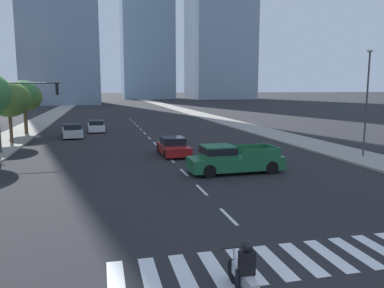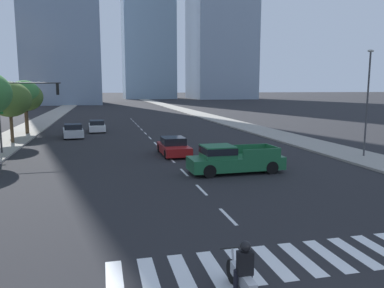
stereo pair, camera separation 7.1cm
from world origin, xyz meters
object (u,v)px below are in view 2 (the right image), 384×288
(sedan_red_1, at_px, (174,147))
(street_tree_fourth, at_px, (24,93))
(sedan_white_0, at_px, (97,126))
(pickup_truck, at_px, (231,159))
(sedan_silver_2, at_px, (73,131))
(motorcycle_third, at_px, (243,276))
(street_lamp_east, at_px, (368,95))
(street_tree_third, at_px, (10,99))
(street_tree_fifth, at_px, (26,97))
(traffic_signal_far, at_px, (23,101))

(sedan_red_1, height_order, street_tree_fourth, street_tree_fourth)
(sedan_red_1, bearing_deg, sedan_white_0, -162.14)
(pickup_truck, height_order, sedan_silver_2, pickup_truck)
(motorcycle_third, height_order, street_lamp_east, street_lamp_east)
(street_tree_third, bearing_deg, sedan_red_1, -33.80)
(sedan_silver_2, bearing_deg, motorcycle_third, -175.37)
(sedan_white_0, height_order, sedan_silver_2, sedan_silver_2)
(street_tree_fourth, xyz_separation_m, street_tree_fifth, (-0.00, 0.56, -0.44))
(pickup_truck, bearing_deg, sedan_red_1, -73.60)
(sedan_red_1, height_order, traffic_signal_far, traffic_signal_far)
(street_tree_fourth, bearing_deg, sedan_white_0, 12.85)
(sedan_silver_2, relative_size, street_tree_third, 0.83)
(sedan_silver_2, distance_m, street_tree_fifth, 7.09)
(sedan_white_0, bearing_deg, traffic_signal_far, 157.63)
(pickup_truck, xyz_separation_m, street_tree_third, (-15.17, 15.51, 3.17))
(traffic_signal_far, relative_size, street_lamp_east, 0.75)
(street_tree_fifth, bearing_deg, street_lamp_east, -38.18)
(sedan_white_0, bearing_deg, street_tree_third, 137.12)
(street_tree_third, xyz_separation_m, street_tree_fourth, (0.00, 6.79, 0.48))
(sedan_red_1, xyz_separation_m, street_lamp_east, (13.07, -4.45, 3.88))
(sedan_silver_2, height_order, street_tree_fifth, street_tree_fifth)
(motorcycle_third, xyz_separation_m, street_tree_fourth, (-10.94, 35.11, 3.88))
(sedan_silver_2, bearing_deg, street_tree_fourth, 50.94)
(street_lamp_east, bearing_deg, pickup_truck, -167.81)
(street_tree_fourth, height_order, street_tree_fifth, street_tree_fourth)
(sedan_silver_2, bearing_deg, traffic_signal_far, 156.75)
(traffic_signal_far, height_order, street_tree_third, traffic_signal_far)
(sedan_white_0, bearing_deg, sedan_silver_2, 152.46)
(street_tree_third, relative_size, street_tree_fifth, 1.00)
(motorcycle_third, relative_size, street_tree_fourth, 0.39)
(street_lamp_east, bearing_deg, traffic_signal_far, 162.48)
(sedan_silver_2, distance_m, traffic_signal_far, 10.17)
(pickup_truck, relative_size, sedan_white_0, 1.18)
(street_lamp_east, height_order, street_tree_fourth, street_lamp_east)
(sedan_white_0, bearing_deg, street_tree_fifth, 96.40)
(motorcycle_third, xyz_separation_m, street_tree_fifth, (-10.94, 35.67, 3.44))
(pickup_truck, bearing_deg, motorcycle_third, 70.52)
(motorcycle_third, distance_m, sedan_silver_2, 32.44)
(motorcycle_third, distance_m, street_lamp_east, 21.78)
(traffic_signal_far, xyz_separation_m, street_lamp_east, (23.97, -7.57, 0.47))
(pickup_truck, xyz_separation_m, sedan_silver_2, (-10.22, 19.08, -0.18))
(sedan_red_1, bearing_deg, street_tree_fourth, -140.66)
(sedan_white_0, relative_size, sedan_silver_2, 1.07)
(street_lamp_east, relative_size, street_tree_fourth, 1.32)
(sedan_white_0, relative_size, street_tree_fourth, 0.85)
(sedan_white_0, height_order, street_tree_fifth, street_tree_fifth)
(motorcycle_third, distance_m, pickup_truck, 13.49)
(street_tree_fourth, bearing_deg, street_lamp_east, -37.41)
(sedan_white_0, bearing_deg, motorcycle_third, -176.50)
(street_tree_fourth, bearing_deg, sedan_silver_2, -33.06)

